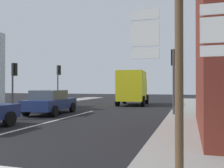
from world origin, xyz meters
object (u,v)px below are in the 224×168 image
(traffic_light_near_left, at_px, (14,75))
(traffic_light_near_right, at_px, (174,67))
(route_sign_post, at_px, (179,74))
(traffic_light_far_left, at_px, (59,75))
(delivery_truck, at_px, (133,87))
(sedan_far, at_px, (50,102))

(traffic_light_near_left, bearing_deg, traffic_light_near_right, -2.61)
(route_sign_post, bearing_deg, traffic_light_near_right, 93.77)
(traffic_light_near_right, bearing_deg, traffic_light_far_left, 147.91)
(route_sign_post, bearing_deg, traffic_light_near_left, 137.13)
(delivery_truck, xyz_separation_m, traffic_light_near_right, (4.09, -7.92, 1.16))
(delivery_truck, relative_size, traffic_light_far_left, 1.39)
(sedan_far, relative_size, delivery_truck, 0.84)
(delivery_truck, height_order, route_sign_post, route_sign_post)
(traffic_light_near_right, height_order, traffic_light_far_left, traffic_light_near_right)
(traffic_light_near_right, bearing_deg, delivery_truck, 117.31)
(traffic_light_near_right, distance_m, traffic_light_near_left, 11.11)
(delivery_truck, height_order, traffic_light_far_left, traffic_light_far_left)
(sedan_far, xyz_separation_m, route_sign_post, (7.99, -9.47, 1.15))
(route_sign_post, relative_size, traffic_light_far_left, 0.86)
(delivery_truck, height_order, traffic_light_near_left, traffic_light_near_left)
(route_sign_post, height_order, traffic_light_far_left, traffic_light_far_left)
(sedan_far, distance_m, traffic_light_near_left, 4.42)
(sedan_far, height_order, traffic_light_near_right, traffic_light_near_right)
(sedan_far, bearing_deg, traffic_light_far_left, 115.59)
(route_sign_post, height_order, traffic_light_near_right, traffic_light_near_right)
(delivery_truck, bearing_deg, sedan_far, -109.86)
(traffic_light_far_left, bearing_deg, sedan_far, -64.41)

